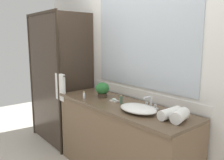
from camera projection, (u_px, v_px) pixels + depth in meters
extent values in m
cube|color=silver|center=(143.00, 66.00, 2.77)|extent=(4.40, 0.05, 2.60)
cube|color=silver|center=(140.00, 95.00, 2.81)|extent=(1.80, 0.01, 0.11)
cube|color=silver|center=(141.00, 41.00, 2.70)|extent=(1.53, 0.01, 1.10)
cube|color=brown|center=(121.00, 142.00, 2.71)|extent=(1.80, 0.56, 0.87)
cube|color=brown|center=(120.00, 105.00, 2.62)|extent=(1.80, 0.58, 0.03)
cylinder|color=#2D2319|center=(31.00, 76.00, 3.92)|extent=(0.04, 0.04, 2.00)
cylinder|color=#2D2319|center=(59.00, 85.00, 3.16)|extent=(0.04, 0.04, 2.00)
cube|color=#2D2319|center=(40.00, 13.00, 3.37)|extent=(1.00, 0.04, 0.04)
cube|color=#382B21|center=(44.00, 80.00, 3.54)|extent=(0.96, 0.01, 1.96)
cube|color=#382B21|center=(77.00, 83.00, 3.34)|extent=(0.01, 0.57, 1.96)
cylinder|color=#2D2319|center=(60.00, 75.00, 3.12)|extent=(0.32, 0.02, 0.02)
cube|color=white|center=(60.00, 87.00, 3.15)|extent=(0.22, 0.04, 0.36)
ellipsoid|color=white|center=(138.00, 109.00, 2.33)|extent=(0.42, 0.29, 0.07)
cube|color=silver|center=(151.00, 107.00, 2.45)|extent=(0.17, 0.04, 0.02)
cylinder|color=silver|center=(151.00, 102.00, 2.44)|extent=(0.02, 0.02, 0.11)
cylinder|color=silver|center=(148.00, 97.00, 2.39)|extent=(0.02, 0.11, 0.02)
cylinder|color=silver|center=(147.00, 104.00, 2.49)|extent=(0.02, 0.02, 0.04)
cylinder|color=silver|center=(155.00, 106.00, 2.40)|extent=(0.02, 0.02, 0.04)
cylinder|color=#473828|center=(102.00, 95.00, 2.91)|extent=(0.12, 0.12, 0.05)
ellipsoid|color=#28682F|center=(102.00, 88.00, 2.90)|extent=(0.17, 0.17, 0.15)
cube|color=silver|center=(114.00, 101.00, 2.72)|extent=(0.10, 0.07, 0.01)
ellipsoid|color=silver|center=(114.00, 99.00, 2.72)|extent=(0.07, 0.04, 0.02)
cylinder|color=#4C7056|center=(121.00, 100.00, 2.62)|extent=(0.03, 0.03, 0.09)
cylinder|color=#9E895B|center=(121.00, 96.00, 2.62)|extent=(0.02, 0.02, 0.01)
cylinder|color=silver|center=(84.00, 96.00, 2.85)|extent=(0.03, 0.03, 0.07)
cylinder|color=#9E895B|center=(84.00, 92.00, 2.84)|extent=(0.02, 0.02, 0.02)
cylinder|color=white|center=(180.00, 116.00, 2.05)|extent=(0.15, 0.23, 0.11)
cylinder|color=white|center=(170.00, 113.00, 2.13)|extent=(0.10, 0.25, 0.10)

